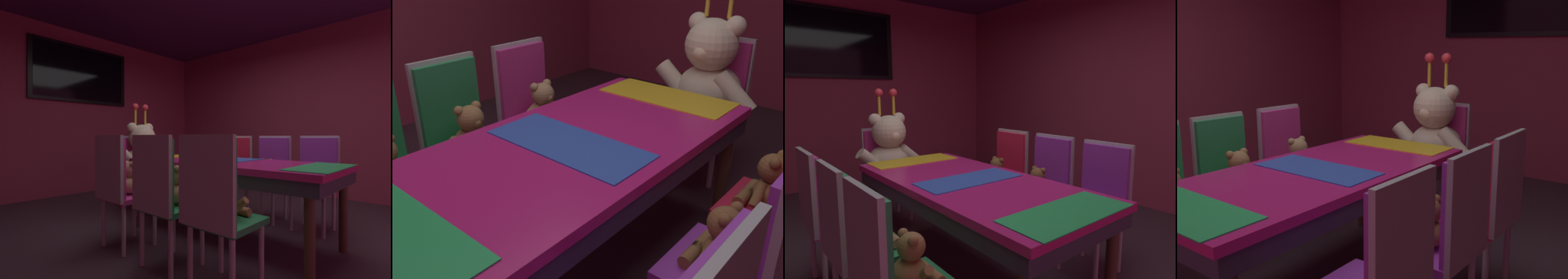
# 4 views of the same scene
# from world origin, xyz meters

# --- Properties ---
(ground_plane) EXTENTS (7.90, 7.90, 0.00)m
(ground_plane) POSITION_xyz_m (0.00, 0.00, 0.00)
(ground_plane) COLOR #3F2D38
(banquet_table) EXTENTS (0.90, 2.02, 0.75)m
(banquet_table) POSITION_xyz_m (0.00, 0.00, 0.65)
(banquet_table) COLOR #C61E72
(banquet_table) RESTS_ON ground_plane
(chair_left_1) EXTENTS (0.42, 0.41, 0.98)m
(chair_left_1) POSITION_xyz_m (-0.88, -0.01, 0.60)
(chair_left_1) COLOR #268C4C
(chair_left_1) RESTS_ON ground_plane
(teddy_left_1) EXTENTS (0.25, 0.32, 0.30)m
(teddy_left_1) POSITION_xyz_m (-0.73, -0.01, 0.59)
(teddy_left_1) COLOR #9E7247
(teddy_left_1) RESTS_ON chair_left_1
(chair_left_2) EXTENTS (0.42, 0.41, 0.98)m
(chair_left_2) POSITION_xyz_m (-0.88, 0.55, 0.60)
(chair_left_2) COLOR #CC338C
(chair_left_2) RESTS_ON ground_plane
(teddy_left_2) EXTENTS (0.24, 0.32, 0.30)m
(teddy_left_2) POSITION_xyz_m (-0.73, 0.55, 0.59)
(teddy_left_2) COLOR tan
(teddy_left_2) RESTS_ON chair_left_2
(chair_right_1) EXTENTS (0.42, 0.41, 0.98)m
(chair_right_1) POSITION_xyz_m (0.89, 0.01, 0.60)
(chair_right_1) COLOR purple
(chair_right_1) RESTS_ON ground_plane
(teddy_right_1) EXTENTS (0.22, 0.28, 0.26)m
(teddy_right_1) POSITION_xyz_m (0.75, 0.01, 0.57)
(teddy_right_1) COLOR brown
(teddy_right_1) RESTS_ON chair_right_1
(teddy_right_2) EXTENTS (0.22, 0.29, 0.27)m
(teddy_right_2) POSITION_xyz_m (0.74, 0.54, 0.57)
(teddy_right_2) COLOR brown
(teddy_right_2) RESTS_ON chair_right_2
(throne_chair) EXTENTS (0.41, 0.42, 0.98)m
(throne_chair) POSITION_xyz_m (0.00, 1.54, 0.60)
(throne_chair) COLOR #CC338C
(throne_chair) RESTS_ON ground_plane
(king_teddy_bear) EXTENTS (0.74, 0.57, 0.95)m
(king_teddy_bear) POSITION_xyz_m (0.00, 1.37, 0.76)
(king_teddy_bear) COLOR beige
(king_teddy_bear) RESTS_ON throne_chair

